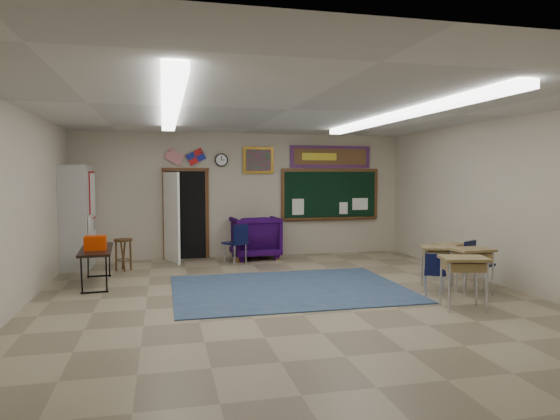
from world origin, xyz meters
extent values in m
plane|color=gray|center=(0.00, 0.00, 0.00)|extent=(9.00, 9.00, 0.00)
cube|color=#BDB099|center=(0.00, 4.50, 1.50)|extent=(8.00, 0.04, 3.00)
cube|color=#BDB099|center=(0.00, -4.50, 1.50)|extent=(8.00, 0.04, 3.00)
cube|color=#BDB099|center=(-4.00, 0.00, 1.50)|extent=(0.04, 9.00, 3.00)
cube|color=#BDB099|center=(4.00, 0.00, 1.50)|extent=(0.04, 9.00, 3.00)
cube|color=#B9BAB5|center=(0.00, 0.00, 3.00)|extent=(8.00, 9.00, 0.04)
cube|color=#39506C|center=(0.20, 0.80, 0.01)|extent=(4.00, 3.00, 0.02)
cube|color=black|center=(-1.40, 4.49, 1.05)|extent=(0.95, 0.04, 2.10)
cube|color=white|center=(-1.75, 4.05, 1.03)|extent=(0.35, 0.86, 2.05)
cube|color=#593319|center=(2.20, 4.47, 1.50)|extent=(2.55, 0.05, 1.30)
cube|color=black|center=(2.20, 4.46, 1.50)|extent=(2.40, 0.03, 1.15)
cube|color=#593319|center=(2.20, 4.41, 0.90)|extent=(2.40, 0.12, 0.04)
cube|color=#A2110D|center=(2.20, 4.47, 2.45)|extent=(2.10, 0.04, 0.55)
cube|color=brown|center=(2.20, 4.46, 2.45)|extent=(1.90, 0.03, 0.40)
cube|color=#8F631B|center=(0.35, 4.47, 2.35)|extent=(0.75, 0.05, 0.65)
cube|color=#A51466|center=(0.35, 4.46, 2.35)|extent=(0.62, 0.03, 0.52)
cylinder|color=black|center=(-0.55, 4.47, 2.35)|extent=(0.32, 0.05, 0.32)
cylinder|color=white|center=(-0.55, 4.45, 2.35)|extent=(0.26, 0.02, 0.26)
cube|color=#AAAAA5|center=(-3.72, 3.85, 1.10)|extent=(0.55, 1.25, 2.20)
imported|color=#1F0537|center=(0.19, 4.15, 0.51)|extent=(1.15, 1.18, 1.02)
cube|color=#9D8049|center=(2.75, 0.22, 0.73)|extent=(0.75, 0.66, 0.04)
cube|color=brown|center=(2.75, 0.22, 0.62)|extent=(0.65, 0.56, 0.12)
cube|color=#9D8049|center=(3.48, 1.08, 0.65)|extent=(0.67, 0.60, 0.04)
cube|color=brown|center=(3.48, 1.08, 0.55)|extent=(0.58, 0.51, 0.11)
cube|color=#9D8049|center=(2.38, -1.06, 0.76)|extent=(0.75, 0.63, 0.04)
cube|color=brown|center=(2.38, -1.06, 0.65)|extent=(0.65, 0.54, 0.13)
cube|color=#9D8049|center=(3.07, -0.24, 0.75)|extent=(0.67, 0.51, 0.04)
cube|color=brown|center=(3.07, -0.24, 0.64)|extent=(0.58, 0.43, 0.13)
cube|color=black|center=(-3.12, 1.96, 0.64)|extent=(0.64, 1.64, 0.04)
cube|color=#DB4103|center=(-3.10, 1.74, 0.79)|extent=(0.36, 0.27, 0.25)
cylinder|color=#523318|center=(-2.75, 3.25, 0.64)|extent=(0.38, 0.38, 0.04)
torus|color=#523318|center=(-2.75, 3.25, 0.22)|extent=(0.31, 0.31, 0.02)
camera|label=1|loc=(-1.92, -7.52, 1.99)|focal=32.00mm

